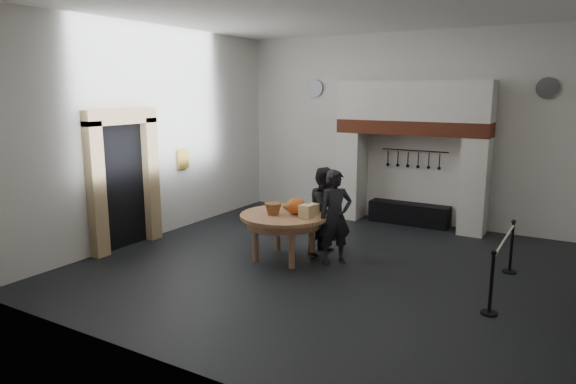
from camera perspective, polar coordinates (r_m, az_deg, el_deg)
The scene contains 29 objects.
floor at distance 9.35m, azimuth 6.24°, elevation -8.56°, with size 9.00×8.00×0.02m, color black.
ceiling at distance 8.90m, azimuth 6.89°, elevation 19.84°, with size 9.00×8.00×0.02m, color silver.
wall_back at distance 12.59m, azimuth 14.10°, elevation 6.79°, with size 9.00×0.02×4.50m, color silver.
wall_front at distance 5.48m, azimuth -10.91°, elevation 1.47°, with size 9.00×0.02×4.50m, color silver.
wall_left at distance 11.44m, azimuth -14.60°, elevation 6.34°, with size 0.02×8.00×4.50m, color silver.
chimney_pier_left at distance 12.90m, azimuth 7.12°, elevation 1.89°, with size 0.55×0.70×2.15m, color silver.
chimney_pier_right at distance 12.05m, azimuth 20.07°, elevation 0.62°, with size 0.55×0.70×2.15m, color silver.
hearth_brick_band at distance 12.25m, azimuth 13.64°, elevation 6.98°, with size 3.50×0.72×0.32m, color #9E442B.
chimney_hood at distance 12.22m, azimuth 13.77°, elevation 9.83°, with size 3.50×0.70×0.90m, color silver.
iron_range at distance 12.63m, azimuth 13.30°, elevation -2.36°, with size 1.90×0.45×0.50m, color black.
utensil_rail at distance 12.56m, azimuth 13.88°, elevation 4.50°, with size 0.02×0.02×1.60m, color black.
door_recess at distance 10.87m, azimuth -17.95°, elevation 0.59°, with size 0.04×1.10×2.50m, color black.
door_jamb_near at distance 10.35m, azimuth -20.53°, elevation 0.19°, with size 0.22×0.30×2.60m, color tan.
door_jamb_far at distance 11.26m, azimuth -15.01°, elevation 1.37°, with size 0.22×0.30×2.60m, color tan.
door_lintel at distance 10.64m, azimuth -18.09°, elevation 7.97°, with size 0.22×1.70×0.30m, color tan.
wall_plaque at distance 12.05m, azimuth -11.58°, elevation 3.60°, with size 0.05×0.34×0.44m, color gold.
work_table at distance 9.65m, azimuth -0.42°, elevation -2.65°, with size 1.67×1.67×0.07m, color tan.
pumpkin at distance 9.59m, azimuth 0.91°, elevation -1.57°, with size 0.36×0.36×0.31m, color orange.
cheese_block_big at distance 9.33m, azimuth 2.06°, elevation -2.17°, with size 0.22×0.22×0.24m, color #EAD08C.
cheese_block_small at distance 9.60m, azimuth 2.81°, elevation -1.91°, with size 0.18×0.18×0.20m, color #F2D390.
wicker_basket at distance 9.57m, azimuth -1.65°, elevation -1.88°, with size 0.32×0.32×0.22m, color #9D6D39.
bread_loaf at distance 9.97m, azimuth 0.13°, elevation -1.61°, with size 0.31×0.18×0.13m, color olive.
visitor_near at distance 9.46m, azimuth 5.28°, elevation -2.78°, with size 0.64×0.42×1.74m, color black.
visitor_far at distance 9.98m, azimuth 4.19°, elevation -2.11°, with size 0.83×0.65×1.71m, color black.
pewter_plate_back_left at distance 13.54m, azimuth 3.03°, elevation 11.43°, with size 0.44×0.44×0.03m, color #4C4C51.
pewter_plate_back_right at distance 12.02m, azimuth 26.87°, elevation 10.27°, with size 0.44×0.44×0.03m, color #4C4C51.
barrier_post_near at distance 7.95m, azimuth 21.66°, elevation -9.52°, with size 0.05×0.05×0.90m, color black.
barrier_post_far at distance 9.83m, azimuth 23.57°, elevation -5.70°, with size 0.05×0.05×0.90m, color black.
barrier_rope at distance 8.77m, azimuth 22.92°, elevation -4.93°, with size 0.04×0.04×2.00m, color silver.
Camera 1 is at (3.60, -8.03, 3.17)m, focal length 32.00 mm.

